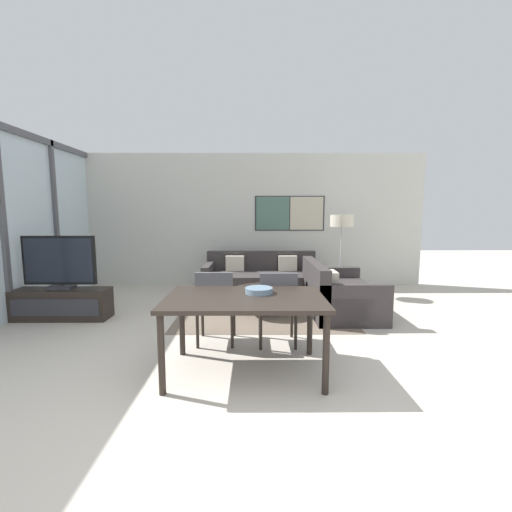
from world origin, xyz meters
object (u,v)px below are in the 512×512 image
(television, at_px, (59,263))
(floor_lamp, at_px, (342,225))
(sofa_side, at_px, (336,296))
(fruit_bowl, at_px, (259,290))
(coffee_table, at_px, (263,294))
(dining_chair_left, at_px, (216,302))
(dining_chair_centre, at_px, (278,303))
(sofa_main, at_px, (261,280))
(dining_table, at_px, (245,305))
(tv_console, at_px, (62,304))

(television, bearing_deg, floor_lamp, 17.91)
(sofa_side, relative_size, floor_lamp, 1.06)
(floor_lamp, bearing_deg, fruit_bowl, -117.77)
(coffee_table, bearing_deg, television, -174.66)
(dining_chair_left, height_order, dining_chair_centre, same)
(dining_chair_left, bearing_deg, sofa_side, 37.01)
(sofa_main, bearing_deg, coffee_table, -90.00)
(dining_chair_left, distance_m, dining_chair_centre, 0.73)
(sofa_side, height_order, fruit_bowl, fruit_bowl)
(sofa_main, bearing_deg, dining_table, -94.12)
(floor_lamp, bearing_deg, sofa_main, 174.70)
(dining_chair_centre, relative_size, fruit_bowl, 3.22)
(sofa_side, bearing_deg, tv_console, 94.38)
(tv_console, distance_m, fruit_bowl, 3.33)
(dining_chair_centre, bearing_deg, floor_lamp, 61.29)
(floor_lamp, bearing_deg, dining_table, -118.64)
(television, height_order, sofa_main, television)
(dining_table, relative_size, dining_chair_centre, 1.71)
(dining_chair_centre, bearing_deg, sofa_main, 92.75)
(sofa_side, height_order, dining_chair_left, dining_chair_left)
(television, relative_size, coffee_table, 1.18)
(television, relative_size, fruit_bowl, 3.80)
(sofa_side, xyz_separation_m, dining_table, (-1.38, -2.04, 0.42))
(dining_chair_left, height_order, floor_lamp, floor_lamp)
(floor_lamp, bearing_deg, dining_chair_centre, -118.71)
(tv_console, distance_m, coffee_table, 2.99)
(coffee_table, height_order, dining_chair_centre, dining_chair_centre)
(coffee_table, xyz_separation_m, dining_table, (-0.24, -2.00, 0.38))
(tv_console, distance_m, floor_lamp, 4.83)
(television, bearing_deg, tv_console, -90.00)
(dining_table, height_order, dining_chair_left, dining_chair_left)
(tv_console, relative_size, dining_table, 0.89)
(tv_console, bearing_deg, sofa_side, 4.38)
(dining_chair_centre, bearing_deg, sofa_side, 53.37)
(sofa_main, distance_m, fruit_bowl, 3.21)
(tv_console, xyz_separation_m, fruit_bowl, (2.88, -1.58, 0.57))
(tv_console, height_order, dining_chair_centre, dining_chair_centre)
(sofa_side, distance_m, coffee_table, 1.14)
(coffee_table, bearing_deg, dining_chair_centre, -84.57)
(coffee_table, height_order, fruit_bowl, fruit_bowl)
(coffee_table, bearing_deg, tv_console, -174.64)
(dining_table, bearing_deg, floor_lamp, 61.36)
(sofa_side, height_order, dining_table, sofa_side)
(sofa_main, distance_m, dining_table, 3.34)
(television, bearing_deg, sofa_main, 28.01)
(tv_console, relative_size, sofa_side, 0.84)
(coffee_table, height_order, dining_table, dining_table)
(sofa_side, bearing_deg, dining_chair_centre, 143.37)
(television, bearing_deg, dining_table, -32.20)
(sofa_main, bearing_deg, floor_lamp, -5.30)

